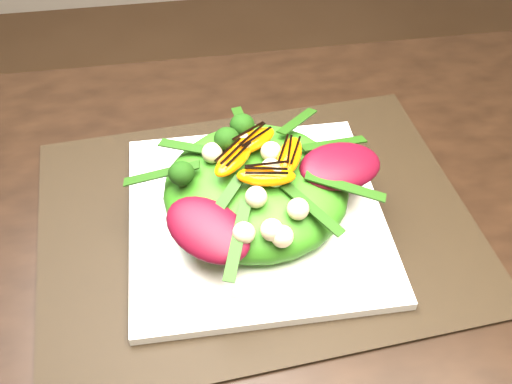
{
  "coord_description": "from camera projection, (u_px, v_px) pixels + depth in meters",
  "views": [
    {
      "loc": [
        0.08,
        -0.28,
        1.24
      ],
      "look_at": [
        0.15,
        0.13,
        0.8
      ],
      "focal_mm": 42.0,
      "sensor_mm": 36.0,
      "label": 1
    }
  ],
  "objects": [
    {
      "name": "plate_base",
      "position": [
        256.0,
        216.0,
        0.64
      ],
      "size": [
        0.27,
        0.27,
        0.01
      ],
      "primitive_type": "cube",
      "rotation": [
        0.0,
        0.0,
        -0.01
      ],
      "color": "white",
      "rests_on": "placemat"
    },
    {
      "name": "lettuce_mound",
      "position": [
        256.0,
        189.0,
        0.61
      ],
      "size": [
        0.24,
        0.24,
        0.06
      ],
      "primitive_type": "ellipsoid",
      "rotation": [
        0.0,
        0.0,
        -0.38
      ],
      "color": "#357C17",
      "rests_on": "salad_bowl"
    },
    {
      "name": "placemat",
      "position": [
        256.0,
        220.0,
        0.64
      ],
      "size": [
        0.48,
        0.38,
        0.0
      ],
      "primitive_type": "cube",
      "rotation": [
        0.0,
        0.0,
        0.07
      ],
      "color": "black",
      "rests_on": "dining_table"
    },
    {
      "name": "salad_bowl",
      "position": [
        256.0,
        208.0,
        0.63
      ],
      "size": [
        0.26,
        0.26,
        0.02
      ],
      "primitive_type": "cylinder",
      "rotation": [
        0.0,
        0.0,
        -0.13
      ],
      "color": "white",
      "rests_on": "plate_base"
    },
    {
      "name": "orange_segment",
      "position": [
        249.0,
        139.0,
        0.6
      ],
      "size": [
        0.06,
        0.05,
        0.01
      ],
      "primitive_type": "ellipsoid",
      "rotation": [
        0.0,
        0.0,
        0.51
      ],
      "color": "#FF6C04",
      "rests_on": "lettuce_mound"
    },
    {
      "name": "macadamia_nut",
      "position": [
        284.0,
        201.0,
        0.55
      ],
      "size": [
        0.02,
        0.02,
        0.02
      ],
      "primitive_type": "sphere",
      "rotation": [
        0.0,
        0.0,
        -0.07
      ],
      "color": "beige",
      "rests_on": "lettuce_mound"
    },
    {
      "name": "balsamic_drizzle",
      "position": [
        249.0,
        133.0,
        0.6
      ],
      "size": [
        0.04,
        0.03,
        0.0
      ],
      "primitive_type": "cube",
      "rotation": [
        0.0,
        0.0,
        0.51
      ],
      "color": "black",
      "rests_on": "orange_segment"
    },
    {
      "name": "radicchio_leaf",
      "position": [
        340.0,
        166.0,
        0.6
      ],
      "size": [
        0.1,
        0.08,
        0.02
      ],
      "primitive_type": "ellipsoid",
      "rotation": [
        0.0,
        0.0,
        0.24
      ],
      "color": "#470714",
      "rests_on": "lettuce_mound"
    },
    {
      "name": "dining_table",
      "position": [
        121.0,
        359.0,
        0.55
      ],
      "size": [
        1.6,
        0.9,
        0.75
      ],
      "primitive_type": "cube",
      "color": "black",
      "rests_on": "floor"
    },
    {
      "name": "broccoli_floret",
      "position": [
        198.0,
        137.0,
        0.6
      ],
      "size": [
        0.04,
        0.04,
        0.04
      ],
      "primitive_type": "sphere",
      "rotation": [
        0.0,
        0.0,
        0.2
      ],
      "color": "black",
      "rests_on": "lettuce_mound"
    }
  ]
}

